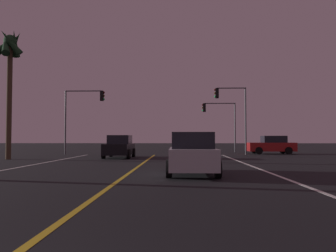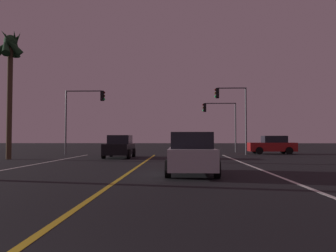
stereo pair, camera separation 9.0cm
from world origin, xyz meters
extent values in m
cube|color=silver|center=(5.94, 10.97, 0.00)|extent=(0.16, 33.94, 0.01)
cube|color=gold|center=(0.00, 10.97, 0.00)|extent=(0.16, 33.94, 0.01)
cylinder|color=black|center=(9.46, 29.45, 0.34)|extent=(0.68, 0.22, 0.68)
cylinder|color=black|center=(9.46, 31.25, 0.34)|extent=(0.68, 0.22, 0.68)
cylinder|color=black|center=(12.16, 29.45, 0.34)|extent=(0.68, 0.22, 0.68)
cylinder|color=black|center=(12.16, 31.25, 0.34)|extent=(0.68, 0.22, 0.68)
cube|color=maroon|center=(10.81, 30.35, 0.66)|extent=(4.30, 1.80, 0.80)
cube|color=black|center=(11.06, 30.35, 1.38)|extent=(2.10, 1.60, 0.64)
cube|color=red|center=(12.91, 29.75, 0.76)|extent=(0.08, 0.24, 0.16)
cube|color=red|center=(12.91, 30.95, 0.76)|extent=(0.08, 0.24, 0.16)
cylinder|color=black|center=(-1.46, 22.42, 0.34)|extent=(0.22, 0.68, 0.68)
cylinder|color=black|center=(-3.26, 22.42, 0.34)|extent=(0.22, 0.68, 0.68)
cylinder|color=black|center=(-1.46, 25.12, 0.34)|extent=(0.22, 0.68, 0.68)
cylinder|color=black|center=(-3.26, 25.12, 0.34)|extent=(0.22, 0.68, 0.68)
cube|color=black|center=(-2.36, 23.77, 0.66)|extent=(1.80, 4.30, 0.80)
cube|color=black|center=(-2.36, 24.02, 1.38)|extent=(1.60, 2.10, 0.64)
cube|color=red|center=(-1.76, 25.87, 0.76)|extent=(0.24, 0.08, 0.16)
cube|color=red|center=(-2.96, 25.87, 0.76)|extent=(0.24, 0.08, 0.16)
cylinder|color=black|center=(1.72, 13.69, 0.34)|extent=(0.22, 0.68, 0.68)
cylinder|color=black|center=(3.52, 13.69, 0.34)|extent=(0.22, 0.68, 0.68)
cylinder|color=black|center=(1.72, 10.99, 0.34)|extent=(0.22, 0.68, 0.68)
cylinder|color=black|center=(3.52, 10.99, 0.34)|extent=(0.22, 0.68, 0.68)
cube|color=#B7BABF|center=(2.62, 12.34, 0.66)|extent=(1.80, 4.30, 0.80)
cube|color=black|center=(2.62, 12.09, 1.38)|extent=(1.60, 2.10, 0.64)
cube|color=red|center=(2.02, 10.24, 0.76)|extent=(0.24, 0.08, 0.16)
cube|color=red|center=(3.22, 10.24, 0.76)|extent=(0.24, 0.08, 0.16)
cylinder|color=#4C4C51|center=(8.07, 28.44, 3.00)|extent=(0.14, 0.14, 5.99)
cylinder|color=#4C4C51|center=(6.82, 28.44, 5.94)|extent=(2.51, 0.10, 0.10)
cube|color=black|center=(5.56, 28.44, 5.49)|extent=(0.28, 0.36, 0.90)
sphere|color=#3A0605|center=(5.40, 28.44, 5.79)|extent=(0.20, 0.20, 0.20)
sphere|color=#3C2706|center=(5.40, 28.44, 5.49)|extent=(0.20, 0.20, 0.20)
sphere|color=#19E059|center=(5.40, 28.44, 5.19)|extent=(0.20, 0.20, 0.20)
cylinder|color=#4C4C51|center=(-8.07, 28.44, 2.89)|extent=(0.14, 0.14, 5.79)
cylinder|color=#4C4C51|center=(-6.43, 28.44, 5.74)|extent=(3.30, 0.10, 0.10)
cube|color=black|center=(-4.78, 28.44, 5.29)|extent=(0.28, 0.36, 0.90)
sphere|color=#3A0605|center=(-4.62, 28.44, 5.59)|extent=(0.20, 0.20, 0.20)
sphere|color=#3C2706|center=(-4.62, 28.44, 5.29)|extent=(0.20, 0.20, 0.20)
sphere|color=#19E059|center=(-4.62, 28.44, 4.99)|extent=(0.20, 0.20, 0.20)
cylinder|color=#4C4C51|center=(8.07, 33.94, 2.60)|extent=(0.14, 0.14, 5.20)
cylinder|color=#4C4C51|center=(6.47, 33.94, 5.15)|extent=(3.21, 0.10, 0.10)
cube|color=black|center=(4.86, 33.94, 4.70)|extent=(0.28, 0.36, 0.90)
sphere|color=#3A0605|center=(4.70, 33.94, 5.00)|extent=(0.20, 0.20, 0.20)
sphere|color=#3C2706|center=(4.70, 33.94, 4.70)|extent=(0.20, 0.20, 0.20)
sphere|color=#19E059|center=(4.70, 33.94, 4.40)|extent=(0.20, 0.20, 0.20)
cylinder|color=#473826|center=(-9.72, 21.56, 4.02)|extent=(0.36, 0.36, 8.04)
sphere|color=#19381E|center=(-9.72, 21.56, 8.29)|extent=(0.90, 0.90, 0.90)
cone|color=#19381E|center=(-9.43, 21.65, 8.14)|extent=(0.98, 1.62, 1.88)
cone|color=#19381E|center=(-9.57, 21.82, 8.14)|extent=(1.77, 1.31, 1.83)
cone|color=#19381E|center=(-9.98, 21.70, 8.14)|extent=(1.48, 2.12, 2.08)
cone|color=#19381E|center=(-9.98, 21.41, 8.14)|extent=(1.39, 1.88, 2.11)
cone|color=#19381E|center=(-9.57, 21.29, 8.14)|extent=(1.72, 1.29, 1.87)
camera|label=1|loc=(2.04, -1.38, 1.46)|focal=35.82mm
camera|label=2|loc=(2.13, -1.38, 1.46)|focal=35.82mm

